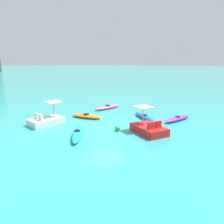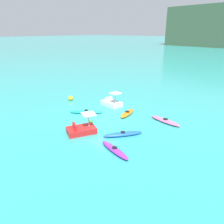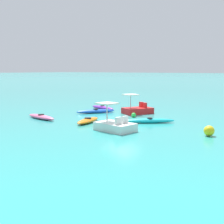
# 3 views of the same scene
# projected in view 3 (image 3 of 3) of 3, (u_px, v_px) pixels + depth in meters

# --- Properties ---
(ground_plane) EXTENTS (600.00, 600.00, 0.00)m
(ground_plane) POSITION_uv_depth(u_px,v_px,m) (121.00, 119.00, 23.34)
(ground_plane) COLOR teal
(kayak_purple) EXTENTS (3.22, 1.38, 0.37)m
(kayak_purple) POSITION_uv_depth(u_px,v_px,m) (103.00, 108.00, 29.04)
(kayak_purple) COLOR purple
(kayak_purple) RESTS_ON ground_plane
(kayak_blue) EXTENTS (2.50, 3.10, 0.37)m
(kayak_blue) POSITION_uv_depth(u_px,v_px,m) (96.00, 111.00, 26.49)
(kayak_blue) COLOR blue
(kayak_blue) RESTS_ON ground_plane
(kayak_pink) EXTENTS (3.35, 1.24, 0.37)m
(kayak_pink) POSITION_uv_depth(u_px,v_px,m) (41.00, 117.00, 23.36)
(kayak_pink) COLOR pink
(kayak_pink) RESTS_ON ground_plane
(kayak_cyan) EXTENTS (3.10, 2.68, 0.37)m
(kayak_cyan) POSITION_uv_depth(u_px,v_px,m) (150.00, 121.00, 21.60)
(kayak_cyan) COLOR #19B7C6
(kayak_cyan) RESTS_ON ground_plane
(kayak_orange) EXTENTS (1.34, 2.86, 0.37)m
(kayak_orange) POSITION_uv_depth(u_px,v_px,m) (88.00, 121.00, 21.65)
(kayak_orange) COLOR orange
(kayak_orange) RESTS_ON ground_plane
(pedal_boat_white) EXTENTS (2.61, 1.83, 1.68)m
(pedal_boat_white) POSITION_uv_depth(u_px,v_px,m) (115.00, 125.00, 18.83)
(pedal_boat_white) COLOR white
(pedal_boat_white) RESTS_ON ground_plane
(pedal_boat_red) EXTENTS (2.40, 2.82, 1.68)m
(pedal_boat_red) POSITION_uv_depth(u_px,v_px,m) (137.00, 110.00, 26.18)
(pedal_boat_red) COLOR red
(pedal_boat_red) RESTS_ON ground_plane
(buoy_yellow) EXTENTS (0.60, 0.60, 0.60)m
(buoy_yellow) POSITION_uv_depth(u_px,v_px,m) (209.00, 131.00, 17.35)
(buoy_yellow) COLOR yellow
(buoy_yellow) RESTS_ON ground_plane
(buoy_green) EXTENTS (0.37, 0.37, 0.37)m
(buoy_green) POSITION_uv_depth(u_px,v_px,m) (134.00, 115.00, 24.16)
(buoy_green) COLOR green
(buoy_green) RESTS_ON ground_plane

